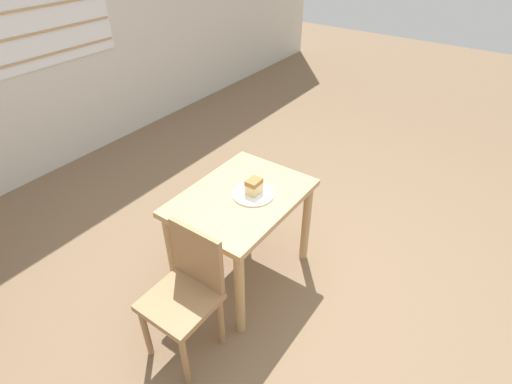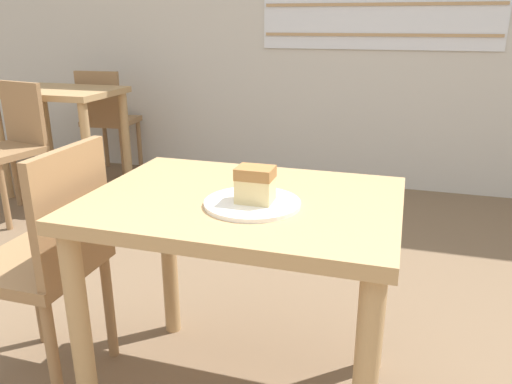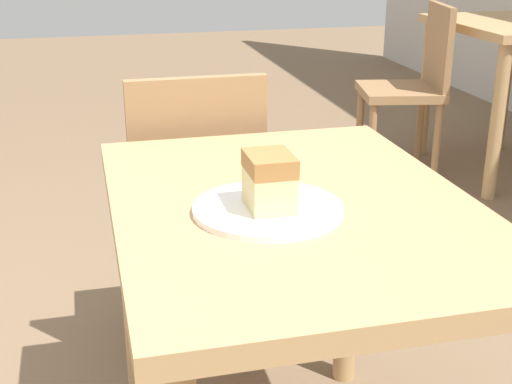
{
  "view_description": "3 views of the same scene",
  "coord_description": "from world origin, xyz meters",
  "px_view_note": "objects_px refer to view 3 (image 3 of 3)",
  "views": [
    {
      "loc": [
        -1.58,
        -0.65,
        2.19
      ],
      "look_at": [
        0.05,
        0.5,
        0.75
      ],
      "focal_mm": 28.0,
      "sensor_mm": 36.0,
      "label": 1
    },
    {
      "loc": [
        0.45,
        -0.68,
        1.18
      ],
      "look_at": [
        0.06,
        0.58,
        0.73
      ],
      "focal_mm": 35.0,
      "sensor_mm": 36.0,
      "label": 2
    },
    {
      "loc": [
        1.18,
        0.24,
        1.18
      ],
      "look_at": [
        0.12,
        0.5,
        0.76
      ],
      "focal_mm": 50.0,
      "sensor_mm": 36.0,
      "label": 3
    }
  ],
  "objects_px": {
    "plate": "(268,209)",
    "cake_slice": "(269,181)",
    "chair_far_corner": "(413,85)",
    "dining_table_near": "(292,260)",
    "dining_table_far": "(507,54)",
    "chair_near_window": "(194,204)"
  },
  "relations": [
    {
      "from": "dining_table_far",
      "to": "chair_far_corner",
      "type": "relative_size",
      "value": 0.94
    },
    {
      "from": "chair_near_window",
      "to": "cake_slice",
      "type": "distance_m",
      "value": 0.75
    },
    {
      "from": "dining_table_near",
      "to": "plate",
      "type": "xyz_separation_m",
      "value": [
        0.05,
        -0.06,
        0.13
      ]
    },
    {
      "from": "dining_table_far",
      "to": "plate",
      "type": "relative_size",
      "value": 2.95
    },
    {
      "from": "plate",
      "to": "dining_table_near",
      "type": "bearing_deg",
      "value": 128.21
    },
    {
      "from": "dining_table_far",
      "to": "chair_far_corner",
      "type": "distance_m",
      "value": 0.49
    },
    {
      "from": "chair_near_window",
      "to": "cake_slice",
      "type": "bearing_deg",
      "value": 92.48
    },
    {
      "from": "dining_table_far",
      "to": "plate",
      "type": "height_order",
      "value": "dining_table_far"
    },
    {
      "from": "plate",
      "to": "cake_slice",
      "type": "bearing_deg",
      "value": -0.07
    },
    {
      "from": "chair_far_corner",
      "to": "plate",
      "type": "height_order",
      "value": "chair_far_corner"
    },
    {
      "from": "cake_slice",
      "to": "chair_far_corner",
      "type": "bearing_deg",
      "value": 147.83
    },
    {
      "from": "dining_table_near",
      "to": "chair_far_corner",
      "type": "xyz_separation_m",
      "value": [
        -1.89,
        1.16,
        -0.12
      ]
    },
    {
      "from": "dining_table_far",
      "to": "chair_near_window",
      "type": "relative_size",
      "value": 0.94
    },
    {
      "from": "dining_table_near",
      "to": "chair_near_window",
      "type": "bearing_deg",
      "value": -171.89
    },
    {
      "from": "chair_far_corner",
      "to": "dining_table_near",
      "type": "bearing_deg",
      "value": -20.31
    },
    {
      "from": "dining_table_near",
      "to": "cake_slice",
      "type": "bearing_deg",
      "value": -47.17
    },
    {
      "from": "chair_near_window",
      "to": "chair_far_corner",
      "type": "bearing_deg",
      "value": -134.79
    },
    {
      "from": "plate",
      "to": "cake_slice",
      "type": "xyz_separation_m",
      "value": [
        0.01,
        -0.0,
        0.06
      ]
    },
    {
      "from": "chair_far_corner",
      "to": "plate",
      "type": "distance_m",
      "value": 2.31
    },
    {
      "from": "dining_table_near",
      "to": "chair_near_window",
      "type": "distance_m",
      "value": 0.65
    },
    {
      "from": "dining_table_far",
      "to": "cake_slice",
      "type": "xyz_separation_m",
      "value": [
        1.92,
        -1.69,
        0.18
      ]
    },
    {
      "from": "chair_far_corner",
      "to": "plate",
      "type": "xyz_separation_m",
      "value": [
        1.94,
        -1.22,
        0.25
      ]
    }
  ]
}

